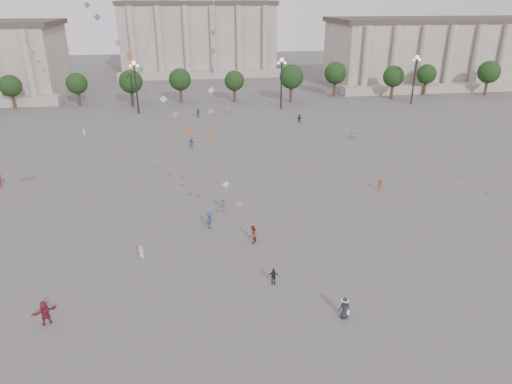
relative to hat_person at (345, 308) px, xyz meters
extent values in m
plane|color=#575552|center=(-5.31, -0.75, -0.90)|extent=(360.00, 360.00, 0.00)
cube|color=gray|center=(69.69, 94.25, 7.10)|extent=(80.00, 22.00, 16.00)
cube|color=#443931|center=(69.69, 94.25, 15.70)|extent=(81.60, 22.44, 1.20)
cube|color=gray|center=(69.69, 81.25, 0.10)|extent=(84.00, 4.00, 2.00)
cube|color=gray|center=(-5.31, 129.25, 9.10)|extent=(46.00, 30.00, 20.00)
cube|color=#443931|center=(-5.31, 129.25, 19.70)|extent=(46.92, 30.60, 1.20)
cube|color=gray|center=(-5.31, 112.25, 0.10)|extent=(48.30, 4.00, 2.00)
cylinder|color=#34271A|center=(-47.31, 77.25, 0.86)|extent=(0.70, 0.70, 3.52)
sphere|color=black|center=(-47.31, 77.25, 4.54)|extent=(5.12, 5.12, 5.12)
cylinder|color=#34271A|center=(-35.31, 77.25, 0.86)|extent=(0.70, 0.70, 3.52)
sphere|color=black|center=(-35.31, 77.25, 4.54)|extent=(5.12, 5.12, 5.12)
cylinder|color=#34271A|center=(-23.31, 77.25, 0.86)|extent=(0.70, 0.70, 3.52)
sphere|color=black|center=(-23.31, 77.25, 4.54)|extent=(5.12, 5.12, 5.12)
cylinder|color=#34271A|center=(-11.31, 77.25, 0.86)|extent=(0.70, 0.70, 3.52)
sphere|color=black|center=(-11.31, 77.25, 4.54)|extent=(5.12, 5.12, 5.12)
cylinder|color=#34271A|center=(0.69, 77.25, 0.86)|extent=(0.70, 0.70, 3.52)
sphere|color=black|center=(0.69, 77.25, 4.54)|extent=(5.12, 5.12, 5.12)
cylinder|color=#34271A|center=(12.69, 77.25, 0.86)|extent=(0.70, 0.70, 3.52)
sphere|color=black|center=(12.69, 77.25, 4.54)|extent=(5.12, 5.12, 5.12)
cylinder|color=#34271A|center=(24.69, 77.25, 0.86)|extent=(0.70, 0.70, 3.52)
sphere|color=black|center=(24.69, 77.25, 4.54)|extent=(5.12, 5.12, 5.12)
cylinder|color=#34271A|center=(36.69, 77.25, 0.86)|extent=(0.70, 0.70, 3.52)
sphere|color=black|center=(36.69, 77.25, 4.54)|extent=(5.12, 5.12, 5.12)
cylinder|color=#34271A|center=(48.69, 77.25, 0.86)|extent=(0.70, 0.70, 3.52)
sphere|color=black|center=(48.69, 77.25, 4.54)|extent=(5.12, 5.12, 5.12)
cylinder|color=#34271A|center=(60.69, 77.25, 0.86)|extent=(0.70, 0.70, 3.52)
sphere|color=black|center=(60.69, 77.25, 4.54)|extent=(5.12, 5.12, 5.12)
cylinder|color=#262628|center=(-20.31, 69.25, 4.10)|extent=(0.36, 0.36, 10.00)
sphere|color=#FFE5B2|center=(-20.31, 69.25, 9.30)|extent=(0.90, 0.90, 0.90)
sphere|color=#FFE5B2|center=(-21.01, 69.25, 8.70)|extent=(0.60, 0.60, 0.60)
sphere|color=#FFE5B2|center=(-19.61, 69.25, 8.70)|extent=(0.60, 0.60, 0.60)
cylinder|color=#262628|center=(9.69, 69.25, 4.10)|extent=(0.36, 0.36, 10.00)
sphere|color=#FFE5B2|center=(9.69, 69.25, 9.30)|extent=(0.90, 0.90, 0.90)
sphere|color=#FFE5B2|center=(8.99, 69.25, 8.70)|extent=(0.60, 0.60, 0.60)
sphere|color=#FFE5B2|center=(10.39, 69.25, 8.70)|extent=(0.60, 0.60, 0.60)
cylinder|color=#262628|center=(39.69, 69.25, 4.10)|extent=(0.36, 0.36, 10.00)
sphere|color=#FFE5B2|center=(39.69, 69.25, 9.30)|extent=(0.90, 0.90, 0.90)
sphere|color=#FFE5B2|center=(38.99, 69.25, 8.70)|extent=(0.60, 0.60, 0.60)
sphere|color=#FFE5B2|center=(40.39, 69.25, 8.70)|extent=(0.60, 0.60, 0.60)
imported|color=#2E4A67|center=(-8.31, 64.41, -0.02)|extent=(1.01, 1.05, 1.76)
imported|color=maroon|center=(-34.41, 31.05, 0.05)|extent=(1.39, 1.34, 1.90)
imported|color=silver|center=(-2.17, 66.07, -0.04)|extent=(1.66, 1.12, 1.72)
imported|color=#5A595E|center=(-7.24, 19.90, 0.02)|extent=(1.37, 1.12, 1.85)
imported|color=#B5B5B1|center=(16.86, 44.66, -0.04)|extent=(1.63, 0.59, 1.73)
imported|color=brown|center=(12.53, 22.91, -0.15)|extent=(1.05, 0.72, 1.49)
imported|color=black|center=(10.74, 57.01, -0.12)|extent=(1.48, 0.60, 1.55)
imported|color=beige|center=(-28.10, 52.63, -0.02)|extent=(0.75, 0.75, 1.75)
imported|color=slate|center=(-10.13, 44.08, -0.05)|extent=(1.51, 1.41, 1.69)
imported|color=silver|center=(-15.57, 10.43, -0.08)|extent=(0.70, 0.60, 1.63)
imported|color=maroon|center=(-21.89, 2.76, 0.07)|extent=(1.86, 1.31, 1.94)
imported|color=black|center=(-4.39, 5.12, -0.15)|extent=(0.94, 0.56, 1.49)
imported|color=brown|center=(-5.07, 12.30, 0.04)|extent=(1.09, 1.16, 1.88)
imported|color=navy|center=(-9.02, 15.96, 0.03)|extent=(1.36, 1.33, 1.87)
imported|color=black|center=(0.00, 0.00, -0.04)|extent=(0.85, 0.56, 1.73)
cone|color=white|center=(0.00, 0.00, 0.72)|extent=(0.52, 0.52, 0.14)
cylinder|color=white|center=(0.00, 0.00, 0.66)|extent=(0.60, 0.60, 0.02)
cube|color=white|center=(0.25, -0.15, -0.35)|extent=(0.22, 0.10, 0.35)
cylinder|color=#3F3F3F|center=(-19.21, 28.63, 16.88)|extent=(0.02, 0.02, 54.10)
cube|color=#D06E9B|center=(-6.21, 13.60, 2.71)|extent=(0.76, 0.25, 0.76)
cube|color=white|center=(-7.34, 14.91, 4.41)|extent=(0.76, 0.25, 0.76)
cube|color=#7F4D9B|center=(-8.47, 16.22, 5.97)|extent=(0.76, 0.25, 0.76)
cube|color=#44944B|center=(-9.60, 17.52, 7.46)|extent=(0.76, 0.25, 0.76)
cube|color=#C3602D|center=(-10.73, 18.83, 8.89)|extent=(0.76, 0.25, 0.76)
cube|color=#D06E9B|center=(-11.86, 20.14, 10.28)|extent=(0.76, 0.25, 0.76)
cube|color=white|center=(-12.99, 21.44, 11.64)|extent=(0.76, 0.25, 0.76)
cube|color=#7F4D9B|center=(-14.12, 22.75, 12.96)|extent=(0.76, 0.25, 0.76)
cube|color=#44944B|center=(-15.25, 24.06, 14.26)|extent=(0.76, 0.25, 0.76)
cube|color=#C3602D|center=(-16.38, 25.36, 15.54)|extent=(0.76, 0.25, 0.76)
cube|color=#D06E9B|center=(-17.51, 26.67, 16.81)|extent=(0.76, 0.25, 0.76)
cube|color=white|center=(-18.65, 27.98, 18.05)|extent=(0.76, 0.25, 0.76)
cube|color=#7F4D9B|center=(-19.78, 29.28, 19.28)|extent=(0.76, 0.25, 0.76)
cube|color=#44944B|center=(-20.91, 30.59, 20.49)|extent=(0.76, 0.25, 0.76)
cube|color=#7F4D9B|center=(-8.80, 17.42, 3.52)|extent=(0.76, 0.25, 0.76)
cube|color=#44944B|center=(-8.58, 18.88, 5.85)|extent=(0.76, 0.25, 0.76)
cube|color=#C3602D|center=(-8.36, 20.34, 8.02)|extent=(0.76, 0.25, 0.76)
cube|color=#D06E9B|center=(-8.13, 21.80, 10.07)|extent=(0.76, 0.25, 0.76)
cube|color=white|center=(-7.91, 23.26, 12.05)|extent=(0.76, 0.25, 0.76)
cube|color=#7F4D9B|center=(-7.69, 24.72, 13.97)|extent=(0.76, 0.25, 0.76)
cube|color=#44944B|center=(-7.47, 26.18, 15.84)|extent=(0.76, 0.25, 0.76)
cube|color=#C3602D|center=(-7.25, 27.65, 17.67)|extent=(0.76, 0.25, 0.76)
cube|color=#D06E9B|center=(-7.02, 29.11, 19.47)|extent=(0.76, 0.25, 0.76)
camera|label=1|loc=(-10.87, -26.45, 21.32)|focal=32.00mm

